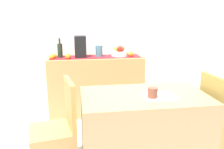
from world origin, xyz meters
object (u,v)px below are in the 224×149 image
chair_by_corner (223,134)px  sideboard_console (96,86)px  dining_table (143,130)px  fruit_bowl (120,54)px  ceramic_vase (99,51)px  wine_bottle (60,50)px  chair_near_window (54,147)px  coffee_cup (153,94)px  coffee_maker (80,47)px  open_book (159,96)px

chair_by_corner → sideboard_console: bearing=131.4°
dining_table → fruit_bowl: bearing=89.6°
ceramic_vase → sideboard_console: bearing=180.0°
wine_bottle → chair_near_window: wine_bottle is taller
sideboard_console → coffee_cup: bearing=-75.8°
sideboard_console → coffee_maker: size_ratio=4.48×
wine_bottle → coffee_maker: size_ratio=0.91×
coffee_maker → sideboard_console: bearing=0.0°
coffee_maker → coffee_cup: bearing=-68.4°
ceramic_vase → chair_by_corner: size_ratio=0.18×
wine_bottle → coffee_maker: bearing=0.0°
coffee_maker → ceramic_vase: (0.27, 0.00, -0.07)m
chair_by_corner → coffee_maker: bearing=136.0°
dining_table → chair_by_corner: chair_by_corner is taller
open_book → chair_near_window: 1.08m
ceramic_vase → open_book: size_ratio=0.59×
sideboard_console → coffee_cup: sideboard_console is taller
sideboard_console → chair_near_window: bearing=-110.5°
chair_near_window → chair_by_corner: size_ratio=1.00×
chair_by_corner → open_book: bearing=-173.0°
ceramic_vase → dining_table: (0.29, -1.36, -0.58)m
fruit_bowl → wine_bottle: wine_bottle is taller
ceramic_vase → chair_near_window: bearing=-112.4°
ceramic_vase → dining_table: size_ratio=0.14×
coffee_maker → ceramic_vase: coffee_maker is taller
open_book → chair_by_corner: size_ratio=0.31×
coffee_cup → chair_by_corner: chair_by_corner is taller
coffee_maker → dining_table: bearing=-67.6°
wine_bottle → fruit_bowl: bearing=0.0°
coffee_cup → dining_table: bearing=103.4°
coffee_maker → open_book: coffee_maker is taller
open_book → chair_by_corner: 0.89m
wine_bottle → dining_table: size_ratio=0.24×
sideboard_console → chair_near_window: 1.46m
coffee_cup → open_book: bearing=29.9°
wine_bottle → coffee_maker: (0.29, 0.00, 0.05)m
wine_bottle → chair_near_window: 1.53m
coffee_maker → chair_near_window: coffee_maker is taller
fruit_bowl → open_book: 1.47m
wine_bottle → chair_by_corner: wine_bottle is taller
dining_table → chair_near_window: bearing=179.8°
dining_table → coffee_cup: (0.03, -0.14, 0.42)m
dining_table → open_book: (0.11, -0.09, 0.38)m
coffee_cup → fruit_bowl: bearing=90.9°
sideboard_console → coffee_cup: 1.59m
sideboard_console → coffee_maker: coffee_maker is taller
fruit_bowl → wine_bottle: size_ratio=0.88×
fruit_bowl → coffee_cup: (0.02, -1.50, -0.11)m
chair_by_corner → fruit_bowl: bearing=121.8°
coffee_cup → chair_by_corner: bearing=9.3°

